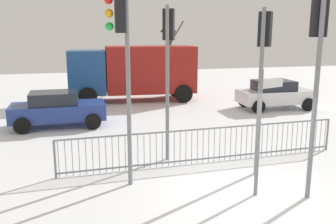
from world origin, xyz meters
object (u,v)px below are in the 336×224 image
object	(u,v)px
car_white_trailing	(275,94)
traffic_light_rear_left	(122,46)
traffic_light_mid_left	(317,50)
delivery_truck	(134,70)
traffic_light_mid_right	(168,49)
traffic_light_foreground_left	(263,54)
car_blue_mid	(57,109)
direction_sign_post	(261,126)
bare_tree_left	(170,48)

from	to	relation	value
car_white_trailing	traffic_light_rear_left	bearing A→B (deg)	-136.58
traffic_light_mid_left	delivery_truck	xyz separation A→B (m)	(-1.75, 13.72, -1.74)
traffic_light_mid_right	traffic_light_rear_left	bearing A→B (deg)	-105.12
traffic_light_foreground_left	car_white_trailing	bearing A→B (deg)	101.85
traffic_light_foreground_left	car_blue_mid	world-z (taller)	traffic_light_foreground_left
traffic_light_mid_right	delivery_truck	xyz separation A→B (m)	(0.73, 10.22, -1.65)
direction_sign_post	bare_tree_left	bearing A→B (deg)	61.39
traffic_light_mid_left	direction_sign_post	world-z (taller)	traffic_light_mid_left
traffic_light_foreground_left	car_blue_mid	bearing A→B (deg)	174.46
traffic_light_mid_right	bare_tree_left	bearing A→B (deg)	102.59
traffic_light_mid_left	direction_sign_post	size ratio (longest dim) A/B	1.56
delivery_truck	car_blue_mid	bearing A→B (deg)	55.32
traffic_light_mid_left	traffic_light_foreground_left	distance (m)	1.74
traffic_light_rear_left	car_blue_mid	size ratio (longest dim) A/B	1.27
traffic_light_mid_right	car_white_trailing	distance (m)	9.82
traffic_light_mid_right	traffic_light_mid_left	size ratio (longest dim) A/B	0.97
delivery_truck	traffic_light_mid_right	bearing A→B (deg)	90.00
traffic_light_mid_right	delivery_truck	world-z (taller)	traffic_light_mid_right
car_blue_mid	delivery_truck	xyz separation A→B (m)	(4.16, 5.18, 0.97)
traffic_light_rear_left	direction_sign_post	distance (m)	3.80
bare_tree_left	direction_sign_post	bearing A→B (deg)	-98.97
traffic_light_foreground_left	delivery_truck	xyz separation A→B (m)	(-1.38, 12.03, -1.55)
traffic_light_mid_right	delivery_truck	size ratio (longest dim) A/B	0.64
traffic_light_foreground_left	traffic_light_rear_left	bearing A→B (deg)	-135.58
traffic_light_foreground_left	delivery_truck	bearing A→B (deg)	142.03
traffic_light_rear_left	car_white_trailing	distance (m)	12.15
car_white_trailing	delivery_truck	size ratio (longest dim) A/B	0.54
traffic_light_mid_right	car_blue_mid	distance (m)	6.64
traffic_light_foreground_left	traffic_light_mid_right	bearing A→B (deg)	-175.02
traffic_light_mid_right	traffic_light_rear_left	size ratio (longest dim) A/B	0.96
traffic_light_foreground_left	direction_sign_post	size ratio (longest dim) A/B	1.47
delivery_truck	bare_tree_left	xyz separation A→B (m)	(3.65, 5.61, 1.03)
bare_tree_left	traffic_light_rear_left	bearing A→B (deg)	-108.90
traffic_light_mid_right	traffic_light_foreground_left	xyz separation A→B (m)	(2.12, -1.81, -0.10)
bare_tree_left	traffic_light_mid_left	bearing A→B (deg)	-95.61
traffic_light_rear_left	bare_tree_left	distance (m)	18.59
direction_sign_post	car_blue_mid	distance (m)	9.55
car_white_trailing	bare_tree_left	distance (m)	10.44
car_blue_mid	traffic_light_mid_right	bearing A→B (deg)	-55.94
direction_sign_post	traffic_light_foreground_left	bearing A→B (deg)	41.85
traffic_light_mid_right	traffic_light_foreground_left	world-z (taller)	traffic_light_mid_right
traffic_light_mid_left	car_white_trailing	size ratio (longest dim) A/B	1.23
traffic_light_mid_right	direction_sign_post	world-z (taller)	traffic_light_mid_right
traffic_light_mid_left	car_white_trailing	distance (m)	11.00
car_white_trailing	direction_sign_post	bearing A→B (deg)	-120.37
traffic_light_mid_right	car_blue_mid	world-z (taller)	traffic_light_mid_right
car_white_trailing	traffic_light_mid_left	bearing A→B (deg)	-114.38
traffic_light_mid_left	car_blue_mid	world-z (taller)	traffic_light_mid_left
traffic_light_mid_right	direction_sign_post	distance (m)	3.83
direction_sign_post	bare_tree_left	size ratio (longest dim) A/B	0.55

